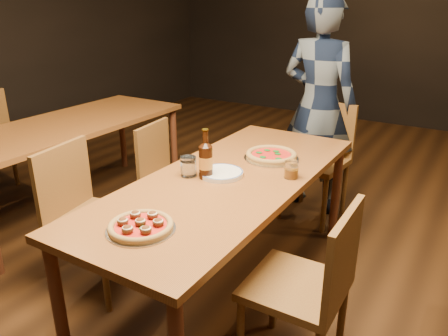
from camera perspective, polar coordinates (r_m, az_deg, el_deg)
The scene contains 14 objects.
ground at distance 2.81m, azimuth 0.55°, elevation -15.48°, with size 9.00×9.00×0.00m, color black.
table_main at distance 2.46m, azimuth 0.61°, elevation -2.72°, with size 0.80×2.00×0.75m.
table_left at distance 3.76m, azimuth -19.76°, elevation 4.57°, with size 0.80×2.00×0.75m.
chair_main_nw at distance 2.70m, azimuth -16.49°, elevation -6.31°, with size 0.44×0.44×0.94m, color brown, non-canonical shape.
chair_main_sw at distance 3.24m, azimuth -6.24°, elevation -1.40°, with size 0.41×0.41×0.87m, color brown, non-canonical shape.
chair_main_e at distance 2.09m, azimuth 9.33°, elevation -14.84°, with size 0.43×0.43×0.92m, color brown, non-canonical shape.
chair_end at distance 3.51m, azimuth 11.75°, elevation 0.87°, with size 0.45×0.45×0.96m, color brown, non-canonical shape.
pizza_meatball at distance 1.92m, azimuth -10.83°, elevation -7.41°, with size 0.30×0.30×0.05m.
pizza_margherita at distance 2.72m, azimuth 6.20°, elevation 1.65°, with size 0.34×0.34×0.04m.
plate_stack at distance 2.45m, azimuth -0.39°, elevation -0.69°, with size 0.25×0.25×0.02m, color white.
beer_bottle at distance 2.38m, azimuth -2.40°, elevation 0.90°, with size 0.08×0.08×0.27m.
water_glass at distance 2.44m, azimuth -4.67°, elevation 0.22°, with size 0.09×0.09×0.11m, color white.
amber_glass at distance 2.43m, azimuth 8.79°, elevation -0.21°, with size 0.08×0.08×0.10m, color #B06313.
diner at distance 3.61m, azimuth 12.25°, elevation 7.89°, with size 0.64×0.42×1.74m, color black.
Camera 1 is at (1.15, -1.93, 1.68)m, focal length 35.00 mm.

